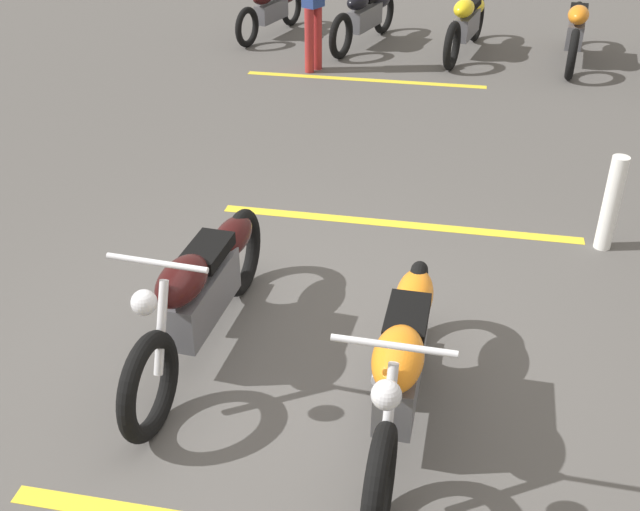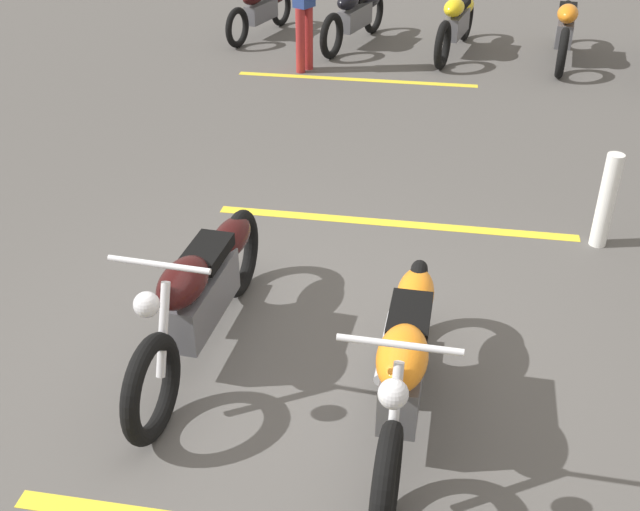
{
  "view_description": "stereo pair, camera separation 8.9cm",
  "coord_description": "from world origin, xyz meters",
  "px_view_note": "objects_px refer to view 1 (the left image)",
  "views": [
    {
      "loc": [
        -3.82,
        -1.21,
        3.33
      ],
      "look_at": [
        0.38,
        0.0,
        0.65
      ],
      "focal_mm": 42.97,
      "sensor_mm": 36.0,
      "label": 1
    },
    {
      "loc": [
        -3.84,
        -1.12,
        3.33
      ],
      "look_at": [
        0.38,
        0.0,
        0.65
      ],
      "focal_mm": 42.97,
      "sensor_mm": 36.0,
      "label": 2
    }
  ],
  "objects_px": {
    "motorcycle_dark_foreground": "(202,291)",
    "motorcycle_bright_foreground": "(401,363)",
    "motorcycle_row_center": "(467,22)",
    "motorcycle_row_left": "(576,29)",
    "bollard_post": "(611,204)",
    "motorcycle_row_right": "(365,15)",
    "motorcycle_row_far_right": "(272,9)"
  },
  "relations": [
    {
      "from": "motorcycle_row_left",
      "to": "motorcycle_row_right",
      "type": "xyz_separation_m",
      "value": [
        0.0,
        3.01,
        -0.02
      ]
    },
    {
      "from": "motorcycle_bright_foreground",
      "to": "bollard_post",
      "type": "relative_size",
      "value": 2.69
    },
    {
      "from": "motorcycle_dark_foreground",
      "to": "motorcycle_row_far_right",
      "type": "relative_size",
      "value": 1.16
    },
    {
      "from": "motorcycle_row_far_right",
      "to": "motorcycle_row_left",
      "type": "bearing_deg",
      "value": 99.55
    },
    {
      "from": "motorcycle_dark_foreground",
      "to": "motorcycle_bright_foreground",
      "type": "bearing_deg",
      "value": 74.33
    },
    {
      "from": "motorcycle_row_far_right",
      "to": "motorcycle_bright_foreground",
      "type": "bearing_deg",
      "value": 35.04
    },
    {
      "from": "motorcycle_row_left",
      "to": "motorcycle_row_center",
      "type": "bearing_deg",
      "value": -86.75
    },
    {
      "from": "motorcycle_row_left",
      "to": "motorcycle_row_far_right",
      "type": "relative_size",
      "value": 1.15
    },
    {
      "from": "motorcycle_row_far_right",
      "to": "bollard_post",
      "type": "distance_m",
      "value": 7.24
    },
    {
      "from": "motorcycle_row_center",
      "to": "motorcycle_row_far_right",
      "type": "xyz_separation_m",
      "value": [
        0.15,
        3.02,
        -0.05
      ]
    },
    {
      "from": "motorcycle_row_right",
      "to": "motorcycle_row_far_right",
      "type": "relative_size",
      "value": 1.09
    },
    {
      "from": "motorcycle_dark_foreground",
      "to": "motorcycle_row_left",
      "type": "bearing_deg",
      "value": 161.34
    },
    {
      "from": "motorcycle_row_center",
      "to": "motorcycle_dark_foreground",
      "type": "bearing_deg",
      "value": -0.41
    },
    {
      "from": "motorcycle_bright_foreground",
      "to": "motorcycle_row_center",
      "type": "bearing_deg",
      "value": -179.48
    },
    {
      "from": "motorcycle_bright_foreground",
      "to": "motorcycle_row_far_right",
      "type": "height_order",
      "value": "motorcycle_bright_foreground"
    },
    {
      "from": "motorcycle_bright_foreground",
      "to": "motorcycle_row_left",
      "type": "xyz_separation_m",
      "value": [
        7.84,
        -0.96,
        -0.01
      ]
    },
    {
      "from": "motorcycle_row_far_right",
      "to": "bollard_post",
      "type": "bearing_deg",
      "value": 52.64
    },
    {
      "from": "motorcycle_dark_foreground",
      "to": "motorcycle_row_right",
      "type": "xyz_separation_m",
      "value": [
        7.47,
        0.63,
        -0.02
      ]
    },
    {
      "from": "motorcycle_dark_foreground",
      "to": "motorcycle_row_left",
      "type": "relative_size",
      "value": 1.01
    },
    {
      "from": "motorcycle_dark_foreground",
      "to": "motorcycle_row_far_right",
      "type": "bearing_deg",
      "value": -165.19
    },
    {
      "from": "motorcycle_bright_foreground",
      "to": "motorcycle_row_right",
      "type": "bearing_deg",
      "value": -168.83
    },
    {
      "from": "motorcycle_row_far_right",
      "to": "motorcycle_dark_foreground",
      "type": "bearing_deg",
      "value": 26.69
    },
    {
      "from": "motorcycle_bright_foreground",
      "to": "bollard_post",
      "type": "height_order",
      "value": "motorcycle_bright_foreground"
    },
    {
      "from": "motorcycle_row_left",
      "to": "motorcycle_row_center",
      "type": "relative_size",
      "value": 1.01
    },
    {
      "from": "motorcycle_bright_foreground",
      "to": "motorcycle_row_left",
      "type": "bearing_deg",
      "value": 169.54
    },
    {
      "from": "motorcycle_bright_foreground",
      "to": "motorcycle_row_center",
      "type": "xyz_separation_m",
      "value": [
        7.8,
        0.54,
        -0.01
      ]
    },
    {
      "from": "motorcycle_row_center",
      "to": "motorcycle_row_right",
      "type": "bearing_deg",
      "value": -85.31
    },
    {
      "from": "motorcycle_row_left",
      "to": "bollard_post",
      "type": "height_order",
      "value": "motorcycle_row_left"
    },
    {
      "from": "motorcycle_dark_foreground",
      "to": "motorcycle_row_center",
      "type": "relative_size",
      "value": 1.02
    },
    {
      "from": "motorcycle_row_center",
      "to": "motorcycle_bright_foreground",
      "type": "bearing_deg",
      "value": 10.31
    },
    {
      "from": "bollard_post",
      "to": "motorcycle_row_right",
      "type": "bearing_deg",
      "value": 31.96
    },
    {
      "from": "motorcycle_row_center",
      "to": "motorcycle_row_far_right",
      "type": "distance_m",
      "value": 3.02
    }
  ]
}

